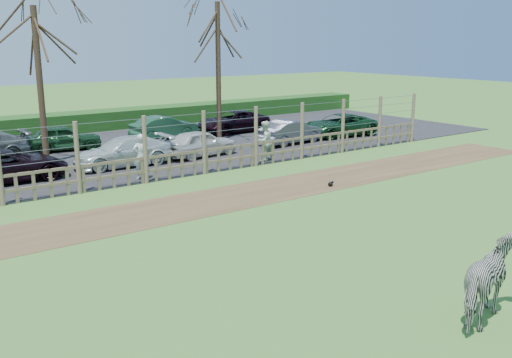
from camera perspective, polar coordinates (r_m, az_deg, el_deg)
ground at (r=14.88m, az=2.57°, el=-6.51°), size 120.00×120.00×0.00m
dirt_strip at (r=18.43m, az=-6.19°, el=-2.55°), size 34.00×2.80×0.01m
asphalt at (r=27.34m, az=-16.74°, el=2.34°), size 44.00×13.00×0.04m
hedge at (r=33.86m, az=-20.82°, el=5.04°), size 46.00×2.00×1.10m
fence at (r=21.26m, az=-10.97°, el=1.69°), size 30.16×0.16×2.50m
tree_mid at (r=25.31m, az=-21.08°, el=12.21°), size 4.80×4.80×6.83m
tree_right at (r=29.45m, az=-3.84°, el=13.89°), size 4.80×4.80×7.35m
zebra at (r=11.55m, az=22.79°, el=-9.42°), size 2.11×1.44×1.63m
visitor_a at (r=21.77m, az=-11.43°, el=2.21°), size 0.67×0.48×1.72m
visitor_b at (r=24.67m, az=0.86°, el=3.83°), size 0.94×0.79×1.72m
crow at (r=20.73m, az=7.47°, el=-0.49°), size 0.24×0.18×0.19m
car_2 at (r=22.94m, az=-23.62°, el=1.24°), size 4.38×2.13×1.20m
car_3 at (r=24.28m, az=-13.14°, el=2.67°), size 4.16×1.75×1.20m
car_4 at (r=25.79m, az=-5.61°, el=3.60°), size 3.66×1.82×1.20m
car_5 at (r=28.94m, az=3.52°, el=4.75°), size 3.76×1.67×1.20m
car_6 at (r=31.45m, az=8.26°, el=5.35°), size 4.52×2.48×1.20m
car_10 at (r=28.54m, az=-18.75°, el=3.92°), size 3.67×1.83×1.20m
car_11 at (r=30.73m, az=-9.15°, el=5.12°), size 3.69×1.40×1.20m
car_12 at (r=32.48m, az=-2.34°, el=5.75°), size 4.44×2.27×1.20m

